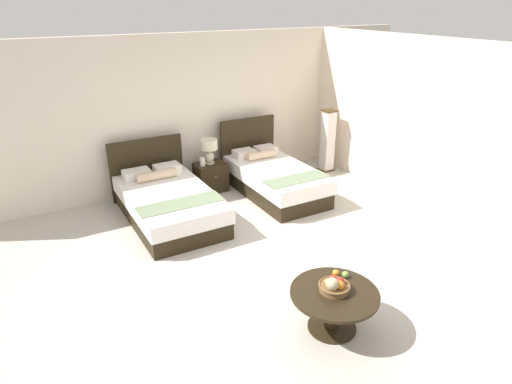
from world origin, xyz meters
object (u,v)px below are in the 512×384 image
at_px(bed_near_corner, 273,178).
at_px(coffee_table, 334,302).
at_px(vase, 203,162).
at_px(nightstand, 211,177).
at_px(loose_apple, 345,275).
at_px(floor_lamp_corner, 328,141).
at_px(fruit_bowl, 334,286).
at_px(table_lamp, 209,148).
at_px(bed_near_window, 168,202).
at_px(loose_orange, 336,273).

relative_size(bed_near_corner, coffee_table, 2.28).
bearing_deg(vase, nightstand, 13.56).
xyz_separation_m(loose_apple, floor_lamp_corner, (2.72, 3.70, 0.12)).
relative_size(vase, fruit_bowl, 0.47).
bearing_deg(floor_lamp_corner, loose_apple, -126.36).
bearing_deg(floor_lamp_corner, bed_near_corner, -164.67).
distance_m(table_lamp, loose_apple, 3.98).
bearing_deg(coffee_table, nightstand, 83.32).
height_order(bed_near_window, vase, bed_near_window).
height_order(nightstand, loose_apple, loose_apple).
bearing_deg(vase, fruit_bowl, -94.42).
bearing_deg(floor_lamp_corner, coffee_table, -127.87).
relative_size(bed_near_corner, loose_apple, 28.42).
distance_m(table_lamp, coffee_table, 4.17).
bearing_deg(table_lamp, loose_apple, -93.05).
bearing_deg(fruit_bowl, loose_apple, 26.06).
xyz_separation_m(nightstand, table_lamp, (0.00, 0.02, 0.56)).
height_order(bed_near_corner, fruit_bowl, bed_near_corner).
bearing_deg(coffee_table, table_lamp, 83.36).
height_order(vase, loose_apple, vase).
distance_m(bed_near_corner, nightstand, 1.15).
bearing_deg(loose_orange, table_lamp, 85.86).
distance_m(vase, floor_lamp_corner, 2.69).
relative_size(bed_near_corner, floor_lamp_corner, 1.69).
height_order(bed_near_window, coffee_table, bed_near_window).
xyz_separation_m(vase, coffee_table, (-0.31, -4.05, -0.26)).
distance_m(fruit_bowl, loose_orange, 0.29).
height_order(nightstand, table_lamp, table_lamp).
bearing_deg(bed_near_window, coffee_table, -79.98).
distance_m(vase, coffee_table, 4.07).
xyz_separation_m(vase, loose_apple, (-0.05, -3.91, -0.10)).
bearing_deg(loose_apple, table_lamp, 86.95).
relative_size(bed_near_window, coffee_table, 2.37).
bearing_deg(table_lamp, bed_near_window, -147.15).
bearing_deg(coffee_table, floor_lamp_corner, 52.13).
height_order(loose_apple, loose_orange, loose_orange).
relative_size(bed_near_corner, loose_orange, 27.86).
relative_size(nightstand, fruit_bowl, 1.64).
height_order(bed_near_window, bed_near_corner, bed_near_corner).
relative_size(bed_near_window, floor_lamp_corner, 1.76).
xyz_separation_m(bed_near_corner, loose_orange, (-1.22, -3.19, 0.21)).
bearing_deg(coffee_table, fruit_bowl, 85.46).
bearing_deg(vase, loose_apple, -90.67).
height_order(vase, loose_orange, vase).
distance_m(bed_near_window, coffee_table, 3.47).
height_order(table_lamp, loose_apple, table_lamp).
distance_m(table_lamp, vase, 0.28).
distance_m(bed_near_window, loose_orange, 3.30).
xyz_separation_m(fruit_bowl, loose_orange, (0.20, 0.21, -0.03)).
bearing_deg(bed_near_window, vase, 34.88).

